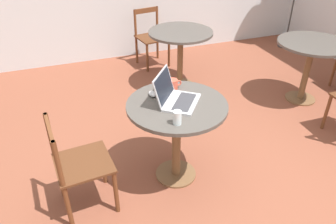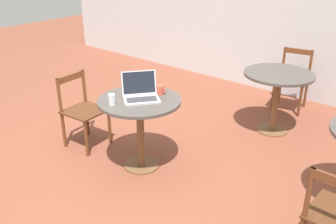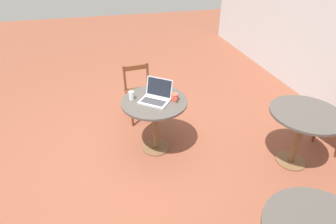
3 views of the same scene
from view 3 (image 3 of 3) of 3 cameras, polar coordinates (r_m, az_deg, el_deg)
name	(u,v)px [view 3 (image 3 of 3)]	position (r m, az deg, el deg)	size (l,w,h in m)	color
ground_plane	(135,159)	(3.49, -7.17, -10.18)	(16.00, 16.00, 0.00)	brown
cafe_table_near	(155,110)	(3.27, -2.93, 0.34)	(0.81, 0.81, 0.75)	brown
cafe_table_far	(304,123)	(3.43, 27.42, -2.11)	(0.81, 0.81, 0.75)	brown
chair_near_left	(139,93)	(4.06, -6.26, 4.15)	(0.45, 0.45, 0.82)	brown
laptop	(156,97)	(3.17, -2.66, 3.33)	(0.45, 0.45, 0.24)	#B7B7BC
mouse	(167,92)	(3.34, -0.25, 4.37)	(0.06, 0.10, 0.03)	#B7B7BC
mug	(175,97)	(3.17, 1.47, 3.24)	(0.13, 0.09, 0.09)	#C64C38
drinking_glass	(131,95)	(3.22, -7.96, 3.59)	(0.06, 0.06, 0.10)	silver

